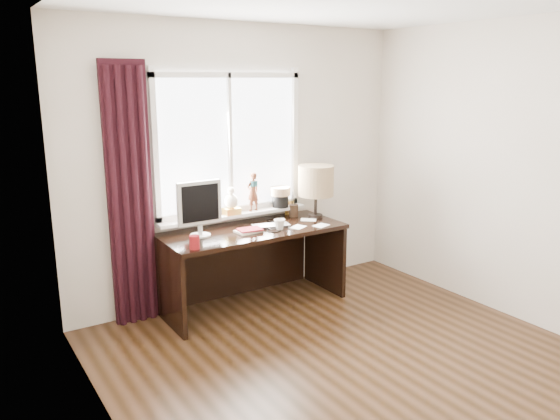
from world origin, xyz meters
TOP-DOWN VIEW (x-y plane):
  - floor at (0.00, 0.00)m, footprint 3.50×4.00m
  - wall_back at (0.00, 2.00)m, footprint 3.50×0.00m
  - wall_left at (-1.75, 0.00)m, footprint 0.00×4.00m
  - wall_right at (1.75, 0.00)m, footprint 0.00×4.00m
  - laptop at (0.07, 1.59)m, footprint 0.39×0.31m
  - mug at (0.10, 1.49)m, footprint 0.14×0.14m
  - red_cup at (-0.80, 1.37)m, footprint 0.08×0.08m
  - window at (-0.14, 1.95)m, footprint 1.52×0.22m
  - curtain at (-1.13, 1.91)m, footprint 0.38×0.09m
  - desk at (-0.10, 1.73)m, footprint 1.70×0.70m
  - monitor at (-0.61, 1.67)m, footprint 0.40×0.18m
  - notebook_stack at (-0.19, 1.56)m, footprint 0.24×0.18m
  - brush_holder at (0.48, 1.82)m, footprint 0.09×0.09m
  - icon_frame at (0.50, 1.93)m, footprint 0.10×0.03m
  - table_lamp at (0.64, 1.68)m, footprint 0.35×0.35m
  - loose_papers at (0.43, 1.49)m, footprint 0.42×0.40m
  - desk_cables at (0.13, 1.64)m, footprint 0.33×0.45m

SIDE VIEW (x-z plane):
  - floor at x=0.00m, z-range 0.00..0.00m
  - desk at x=-0.10m, z-range 0.13..0.88m
  - loose_papers at x=0.43m, z-range 0.75..0.75m
  - desk_cables at x=0.13m, z-range 0.75..0.76m
  - laptop at x=0.07m, z-range 0.75..0.78m
  - notebook_stack at x=-0.19m, z-range 0.75..0.78m
  - mug at x=0.10m, z-range 0.75..0.85m
  - red_cup at x=-0.80m, z-range 0.75..0.86m
  - brush_holder at x=0.48m, z-range 0.69..0.94m
  - icon_frame at x=0.50m, z-range 0.75..0.88m
  - monitor at x=-0.61m, z-range 0.78..1.27m
  - table_lamp at x=0.64m, z-range 0.85..1.37m
  - curtain at x=-1.13m, z-range -0.01..2.24m
  - wall_back at x=0.00m, z-range 0.00..2.60m
  - wall_left at x=-1.75m, z-range 0.00..2.60m
  - wall_right at x=1.75m, z-range 0.00..2.60m
  - window at x=-0.14m, z-range 0.60..2.00m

